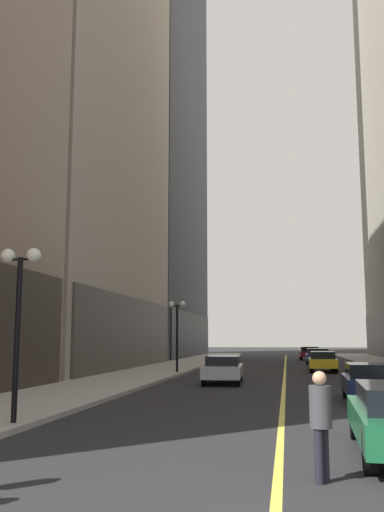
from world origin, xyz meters
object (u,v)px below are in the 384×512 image
(car_yellow, at_px, (322,361))
(car_maroon, at_px, (309,353))
(car_navy, at_px, (371,381))
(car_silver, at_px, (223,368))
(street_lamp_left_near, at_px, (19,295))
(car_blue, at_px, (317,356))
(street_lamp_left_far, at_px, (177,320))
(pedestrian_with_orange_bag, at_px, (321,417))

(car_yellow, height_order, car_maroon, same)
(car_navy, height_order, car_silver, same)
(car_navy, relative_size, street_lamp_left_near, 0.93)
(car_blue, bearing_deg, car_silver, -104.71)
(car_silver, relative_size, car_blue, 0.98)
(car_silver, relative_size, car_maroon, 1.08)
(car_silver, xyz_separation_m, street_lamp_left_near, (-3.48, -14.71, 2.54))
(car_navy, distance_m, car_maroon, 38.63)
(car_blue, height_order, street_lamp_left_far, street_lamp_left_far)
(car_yellow, bearing_deg, car_silver, -117.14)
(car_silver, xyz_separation_m, street_lamp_left_far, (-3.48, 6.08, 2.54))
(car_yellow, relative_size, car_blue, 0.96)
(car_blue, bearing_deg, pedestrian_with_orange_bag, -92.87)
(car_blue, xyz_separation_m, pedestrian_with_orange_bag, (-2.01, -40.06, 0.25))
(car_yellow, height_order, street_lamp_left_far, street_lamp_left_far)
(car_navy, relative_size, car_silver, 0.88)
(car_navy, xyz_separation_m, street_lamp_left_far, (-9.41, 13.47, 2.54))
(street_lamp_left_far, bearing_deg, street_lamp_left_near, -90.00)
(car_maroon, height_order, street_lamp_left_near, street_lamp_left_near)
(car_yellow, xyz_separation_m, car_maroon, (-0.06, 20.79, 0.00))
(car_blue, xyz_separation_m, street_lamp_left_near, (-9.08, -36.04, 2.54))
(car_yellow, distance_m, street_lamp_left_near, 26.79)
(car_maroon, bearing_deg, street_lamp_left_far, -109.24)
(pedestrian_with_orange_bag, distance_m, street_lamp_left_near, 8.45)
(pedestrian_with_orange_bag, xyz_separation_m, street_lamp_left_near, (-7.08, 4.02, 2.29))
(car_navy, relative_size, car_yellow, 0.90)
(car_blue, height_order, pedestrian_with_orange_bag, pedestrian_with_orange_bag)
(car_yellow, height_order, pedestrian_with_orange_bag, pedestrian_with_orange_bag)
(car_navy, bearing_deg, pedestrian_with_orange_bag, -101.62)
(car_blue, relative_size, car_maroon, 1.10)
(car_yellow, xyz_separation_m, street_lamp_left_far, (-8.84, -4.37, 2.54))
(car_navy, xyz_separation_m, street_lamp_left_near, (-9.41, -7.33, 2.54))
(car_silver, distance_m, street_lamp_left_far, 7.45)
(car_silver, relative_size, car_yellow, 1.02)
(car_navy, xyz_separation_m, car_maroon, (-0.63, 38.62, 0.00))
(car_navy, distance_m, street_lamp_left_far, 16.62)
(car_silver, bearing_deg, car_blue, 75.29)
(street_lamp_left_far, bearing_deg, car_silver, -60.21)
(car_silver, bearing_deg, car_yellow, 62.86)
(car_maroon, relative_size, pedestrian_with_orange_bag, 2.59)
(street_lamp_left_near, bearing_deg, car_silver, 76.68)
(car_silver, xyz_separation_m, car_blue, (5.60, 21.33, 0.00))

